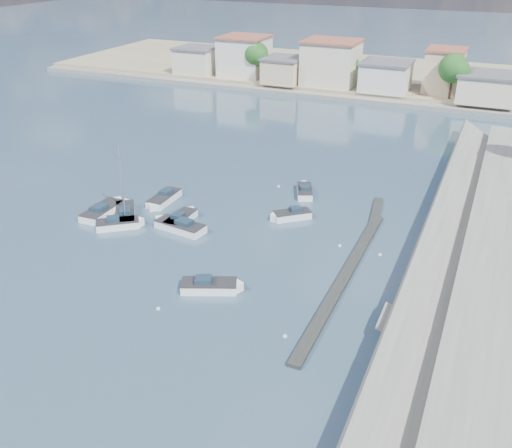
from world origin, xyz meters
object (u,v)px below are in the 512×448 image
(motorboat_c, at_px, (178,226))
(motorboat_f, at_px, (304,191))
(motorboat_b, at_px, (120,224))
(motorboat_e, at_px, (104,210))
(motorboat_a, at_px, (182,219))
(motorboat_d, at_px, (290,216))
(motorboat_h, at_px, (212,286))
(sailboat, at_px, (125,213))
(motorboat_g, at_px, (163,200))

(motorboat_c, xyz_separation_m, motorboat_f, (8.80, 13.93, -0.00))
(motorboat_b, relative_size, motorboat_e, 0.73)
(motorboat_b, bearing_deg, motorboat_a, 35.59)
(motorboat_a, relative_size, motorboat_d, 1.22)
(motorboat_h, relative_size, sailboat, 0.58)
(motorboat_a, bearing_deg, motorboat_g, 142.30)
(motorboat_d, xyz_separation_m, motorboat_h, (-1.12, -15.72, 0.00))
(motorboat_a, xyz_separation_m, motorboat_b, (-5.15, -3.69, -0.00))
(motorboat_h, bearing_deg, motorboat_b, 154.65)
(motorboat_a, distance_m, motorboat_d, 11.49)
(motorboat_e, xyz_separation_m, sailboat, (2.59, 0.26, 0.04))
(motorboat_b, height_order, motorboat_d, same)
(motorboat_c, height_order, motorboat_g, same)
(motorboat_c, bearing_deg, motorboat_g, 134.44)
(motorboat_c, bearing_deg, motorboat_d, 35.91)
(motorboat_f, distance_m, motorboat_g, 16.40)
(motorboat_h, bearing_deg, motorboat_f, 89.25)
(motorboat_g, relative_size, sailboat, 0.62)
(motorboat_c, relative_size, motorboat_h, 1.16)
(motorboat_c, distance_m, motorboat_d, 11.89)
(motorboat_c, xyz_separation_m, motorboat_g, (-5.03, 5.13, 0.00))
(motorboat_c, height_order, motorboat_e, same)
(motorboat_a, distance_m, motorboat_g, 5.63)
(motorboat_d, distance_m, motorboat_h, 15.76)
(motorboat_g, bearing_deg, motorboat_a, -37.70)
(motorboat_g, bearing_deg, motorboat_c, -45.56)
(motorboat_e, xyz_separation_m, motorboat_g, (4.33, 5.02, 0.00))
(motorboat_a, height_order, motorboat_f, same)
(motorboat_f, bearing_deg, motorboat_b, -132.34)
(motorboat_b, height_order, motorboat_f, same)
(motorboat_e, relative_size, motorboat_g, 1.11)
(sailboat, bearing_deg, motorboat_f, 41.06)
(motorboat_b, distance_m, motorboat_f, 21.56)
(motorboat_f, relative_size, motorboat_h, 0.88)
(motorboat_e, relative_size, motorboat_h, 1.18)
(motorboat_c, relative_size, sailboat, 0.67)
(motorboat_b, bearing_deg, motorboat_c, 19.31)
(motorboat_d, xyz_separation_m, sailboat, (-16.39, -6.60, 0.04))
(motorboat_b, height_order, motorboat_e, same)
(motorboat_g, relative_size, motorboat_h, 1.06)
(motorboat_b, distance_m, motorboat_h, 15.74)
(motorboat_b, xyz_separation_m, motorboat_h, (14.23, -6.74, 0.00))
(motorboat_h, bearing_deg, sailboat, 149.15)
(sailboat, bearing_deg, motorboat_b, -66.37)
(motorboat_h, bearing_deg, motorboat_c, 134.20)
(motorboat_f, bearing_deg, motorboat_d, -83.22)
(motorboat_f, xyz_separation_m, sailboat, (-15.57, -13.56, 0.04))
(motorboat_a, relative_size, sailboat, 0.55)
(motorboat_d, relative_size, motorboat_g, 0.73)
(motorboat_c, xyz_separation_m, sailboat, (-6.77, 0.38, 0.04))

